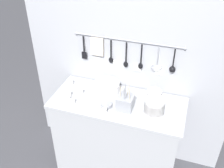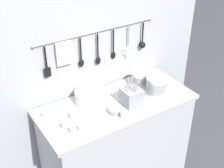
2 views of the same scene
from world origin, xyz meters
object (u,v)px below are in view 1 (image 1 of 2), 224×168
object	(u,v)px
cutlery_caddy	(125,102)
cup_beside_plates	(104,111)
steel_mixing_bowl	(106,105)
bowl_stack_tall_left	(154,96)
cup_mid_row	(68,99)
cup_front_left	(69,94)
cup_back_left	(81,92)
plate_stack	(106,87)
cup_edge_far	(73,101)
bowl_stack_wide_centre	(154,107)
cup_centre	(71,82)

from	to	relation	value
cutlery_caddy	cup_beside_plates	world-z (taller)	cutlery_caddy
steel_mixing_bowl	cup_beside_plates	xyz separation A→B (m)	(0.01, -0.09, 0.01)
bowl_stack_tall_left	cup_beside_plates	distance (m)	0.47
cup_mid_row	cup_front_left	size ratio (longest dim) A/B	1.00
cutlery_caddy	cup_back_left	xyz separation A→B (m)	(-0.45, 0.07, -0.04)
plate_stack	cup_beside_plates	bearing A→B (deg)	-73.50
cup_beside_plates	cup_mid_row	size ratio (longest dim) A/B	1.00
cup_beside_plates	cup_edge_far	size ratio (longest dim) A/B	1.00
bowl_stack_wide_centre	cup_beside_plates	world-z (taller)	bowl_stack_wide_centre
cup_back_left	cup_front_left	distance (m)	0.11
plate_stack	steel_mixing_bowl	distance (m)	0.23
plate_stack	cup_front_left	bearing A→B (deg)	-149.59
cup_mid_row	cup_edge_far	size ratio (longest dim) A/B	1.00
bowl_stack_wide_centre	cup_centre	world-z (taller)	bowl_stack_wide_centre
bowl_stack_tall_left	cup_mid_row	world-z (taller)	bowl_stack_tall_left
cup_beside_plates	cup_centre	world-z (taller)	same
cup_edge_far	cup_front_left	xyz separation A→B (m)	(-0.08, 0.09, 0.00)
bowl_stack_tall_left	cup_mid_row	distance (m)	0.77
cup_beside_plates	cup_centre	size ratio (longest dim) A/B	1.00
bowl_stack_wide_centre	cup_mid_row	bearing A→B (deg)	-174.32
bowl_stack_wide_centre	cup_front_left	world-z (taller)	bowl_stack_wide_centre
cup_edge_far	bowl_stack_tall_left	bearing A→B (deg)	21.23
bowl_stack_wide_centre	cup_front_left	xyz separation A→B (m)	(-0.79, -0.00, -0.05)
cup_beside_plates	steel_mixing_bowl	bearing A→B (deg)	98.85
plate_stack	cup_mid_row	xyz separation A→B (m)	(-0.28, -0.25, -0.02)
steel_mixing_bowl	cup_edge_far	xyz separation A→B (m)	(-0.30, -0.06, 0.01)
bowl_stack_tall_left	cup_back_left	world-z (taller)	bowl_stack_tall_left
bowl_stack_wide_centre	steel_mixing_bowl	bearing A→B (deg)	-175.05
cutlery_caddy	cup_beside_plates	size ratio (longest dim) A/B	5.89
bowl_stack_wide_centre	bowl_stack_tall_left	xyz separation A→B (m)	(-0.04, 0.17, -0.02)
bowl_stack_tall_left	cup_centre	world-z (taller)	bowl_stack_tall_left
cup_back_left	cup_mid_row	distance (m)	0.15
cup_front_left	cup_edge_far	bearing A→B (deg)	-48.62
cup_beside_plates	cup_centre	xyz separation A→B (m)	(-0.46, 0.30, 0.00)
cup_back_left	plate_stack	bearing A→B (deg)	27.88
cup_edge_far	cup_front_left	bearing A→B (deg)	131.38
plate_stack	cup_mid_row	size ratio (longest dim) A/B	5.33
bowl_stack_wide_centre	plate_stack	world-z (taller)	bowl_stack_wide_centre
cup_centre	cup_mid_row	world-z (taller)	same
bowl_stack_tall_left	cup_back_left	size ratio (longest dim) A/B	2.82
steel_mixing_bowl	cup_mid_row	xyz separation A→B (m)	(-0.35, -0.04, 0.01)
cutlery_caddy	cup_beside_plates	bearing A→B (deg)	-142.85
cup_front_left	cutlery_caddy	bearing A→B (deg)	-0.91
cutlery_caddy	cup_centre	world-z (taller)	cutlery_caddy
bowl_stack_tall_left	cup_front_left	world-z (taller)	bowl_stack_tall_left
steel_mixing_bowl	cup_mid_row	world-z (taller)	cup_mid_row
plate_stack	cup_edge_far	distance (m)	0.35
cup_centre	cup_back_left	size ratio (longest dim) A/B	1.00
cup_edge_far	cup_centre	bearing A→B (deg)	118.32
bowl_stack_tall_left	cup_edge_far	bearing A→B (deg)	-158.77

